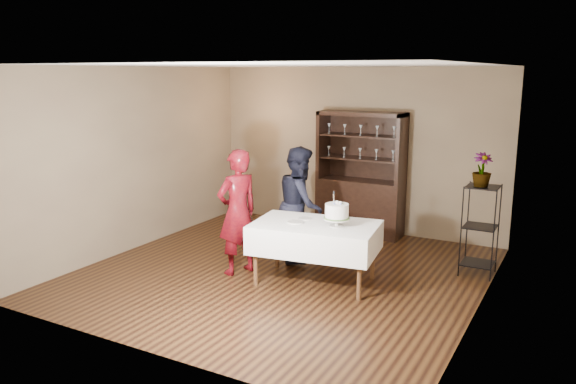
{
  "coord_description": "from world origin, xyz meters",
  "views": [
    {
      "loc": [
        3.47,
        -6.17,
        2.63
      ],
      "look_at": [
        0.03,
        0.1,
        1.09
      ],
      "focal_mm": 35.0,
      "sensor_mm": 36.0,
      "label": 1
    }
  ],
  "objects_px": {
    "plant_etagere": "(480,226)",
    "potted_plant": "(482,170)",
    "man": "(301,204)",
    "china_hutch": "(360,194)",
    "woman": "(238,212)",
    "cake": "(337,212)",
    "cake_table": "(315,238)"
  },
  "relations": [
    {
      "from": "plant_etagere",
      "to": "cake_table",
      "type": "distance_m",
      "value": 2.18
    },
    {
      "from": "woman",
      "to": "potted_plant",
      "type": "relative_size",
      "value": 3.81
    },
    {
      "from": "man",
      "to": "potted_plant",
      "type": "distance_m",
      "value": 2.45
    },
    {
      "from": "cake_table",
      "to": "cake",
      "type": "xyz_separation_m",
      "value": [
        0.28,
        0.01,
        0.36
      ]
    },
    {
      "from": "woman",
      "to": "cake",
      "type": "relative_size",
      "value": 3.74
    },
    {
      "from": "china_hutch",
      "to": "potted_plant",
      "type": "distance_m",
      "value": 2.45
    },
    {
      "from": "china_hutch",
      "to": "plant_etagere",
      "type": "distance_m",
      "value": 2.33
    },
    {
      "from": "potted_plant",
      "to": "china_hutch",
      "type": "bearing_deg",
      "value": 151.94
    },
    {
      "from": "cake",
      "to": "potted_plant",
      "type": "xyz_separation_m",
      "value": [
        1.45,
        1.24,
        0.46
      ]
    },
    {
      "from": "china_hutch",
      "to": "plant_etagere",
      "type": "bearing_deg",
      "value": -26.83
    },
    {
      "from": "china_hutch",
      "to": "cake",
      "type": "xyz_separation_m",
      "value": [
        0.61,
        -2.33,
        0.28
      ]
    },
    {
      "from": "china_hutch",
      "to": "cake_table",
      "type": "bearing_deg",
      "value": -82.17
    },
    {
      "from": "plant_etagere",
      "to": "potted_plant",
      "type": "xyz_separation_m",
      "value": [
        -0.02,
        -0.05,
        0.75
      ]
    },
    {
      "from": "cake_table",
      "to": "china_hutch",
      "type": "bearing_deg",
      "value": 97.83
    },
    {
      "from": "cake_table",
      "to": "cake",
      "type": "height_order",
      "value": "cake"
    },
    {
      "from": "woman",
      "to": "plant_etagere",
      "type": "bearing_deg",
      "value": 140.12
    },
    {
      "from": "man",
      "to": "potted_plant",
      "type": "xyz_separation_m",
      "value": [
        2.31,
        0.53,
        0.6
      ]
    },
    {
      "from": "china_hutch",
      "to": "man",
      "type": "distance_m",
      "value": 1.65
    },
    {
      "from": "plant_etagere",
      "to": "woman",
      "type": "relative_size",
      "value": 0.72
    },
    {
      "from": "cake_table",
      "to": "woman",
      "type": "xyz_separation_m",
      "value": [
        -1.04,
        -0.17,
        0.24
      ]
    },
    {
      "from": "plant_etagere",
      "to": "woman",
      "type": "height_order",
      "value": "woman"
    },
    {
      "from": "cake_table",
      "to": "man",
      "type": "distance_m",
      "value": 0.94
    },
    {
      "from": "cake_table",
      "to": "potted_plant",
      "type": "relative_size",
      "value": 3.82
    },
    {
      "from": "woman",
      "to": "potted_plant",
      "type": "distance_m",
      "value": 3.17
    },
    {
      "from": "man",
      "to": "woman",
      "type": "bearing_deg",
      "value": 126.46
    },
    {
      "from": "potted_plant",
      "to": "woman",
      "type": "bearing_deg",
      "value": -153.0
    },
    {
      "from": "plant_etagere",
      "to": "potted_plant",
      "type": "height_order",
      "value": "potted_plant"
    },
    {
      "from": "china_hutch",
      "to": "man",
      "type": "bearing_deg",
      "value": -98.91
    },
    {
      "from": "cake_table",
      "to": "potted_plant",
      "type": "xyz_separation_m",
      "value": [
        1.74,
        1.24,
        0.82
      ]
    },
    {
      "from": "china_hutch",
      "to": "cake_table",
      "type": "distance_m",
      "value": 2.36
    },
    {
      "from": "cake_table",
      "to": "man",
      "type": "xyz_separation_m",
      "value": [
        -0.58,
        0.71,
        0.22
      ]
    },
    {
      "from": "woman",
      "to": "china_hutch",
      "type": "bearing_deg",
      "value": -173.46
    }
  ]
}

